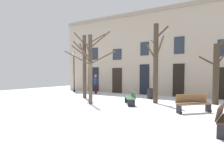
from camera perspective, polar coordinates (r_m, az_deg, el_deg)
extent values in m
plane|color=white|center=(12.39, -3.63, -6.00)|extent=(30.37, 30.37, 0.00)
cube|color=tan|center=(18.73, 10.03, 8.69)|extent=(18.98, 0.40, 7.58)
cube|color=gray|center=(19.18, 9.83, 19.35)|extent=(18.98, 0.30, 0.24)
cube|color=black|center=(21.58, -5.24, 1.28)|extent=(1.35, 0.08, 2.53)
cube|color=#262D38|center=(21.66, -5.28, 8.41)|extent=(1.21, 0.06, 1.25)
cube|color=black|center=(19.90, 1.42, 1.00)|extent=(1.08, 0.08, 2.44)
cube|color=#262D38|center=(19.96, 1.43, 8.30)|extent=(0.97, 0.06, 1.04)
cube|color=black|center=(18.54, 9.07, 1.24)|extent=(0.91, 0.08, 2.72)
cube|color=#262D38|center=(18.65, 9.14, 9.75)|extent=(0.82, 0.06, 1.20)
cube|color=black|center=(17.53, 18.16, 0.99)|extent=(0.92, 0.08, 2.71)
cube|color=#262D38|center=(17.66, 18.32, 10.27)|extent=(0.83, 0.06, 1.39)
cube|color=black|center=(17.00, 28.77, 0.13)|extent=(1.00, 0.08, 2.38)
cube|color=#262D38|center=(17.07, 29.01, 8.90)|extent=(0.90, 0.06, 1.24)
cylinder|color=#423326|center=(13.45, 12.17, 5.54)|extent=(0.32, 0.32, 5.09)
cylinder|color=#423326|center=(13.12, 13.20, 9.92)|extent=(0.83, 0.73, 1.34)
cylinder|color=#423326|center=(14.09, 11.57, 11.27)|extent=(0.75, 0.92, 0.59)
cylinder|color=#423326|center=(14.05, 10.99, 8.76)|extent=(1.07, 0.94, 1.17)
cylinder|color=#423326|center=(14.16, 12.89, 9.02)|extent=(0.27, 1.41, 1.17)
cylinder|color=#423326|center=(13.67, 13.87, 13.95)|extent=(0.82, 0.37, 0.79)
cylinder|color=#4C3D2D|center=(12.81, -6.08, 4.01)|extent=(0.25, 0.25, 4.33)
cylinder|color=#4C3D2D|center=(12.64, -7.05, 10.41)|extent=(0.10, 0.73, 1.07)
cylinder|color=#4C3D2D|center=(12.55, -7.17, 7.47)|extent=(0.09, 0.81, 0.92)
cylinder|color=#4C3D2D|center=(12.69, -2.64, 7.43)|extent=(1.48, 0.78, 0.86)
cylinder|color=#4C3D2D|center=(12.97, -3.37, 12.36)|extent=(1.07, 0.84, 1.09)
cylinder|color=#4C3D2D|center=(12.71, -7.91, 8.83)|extent=(0.50, 0.85, 0.82)
cylinder|color=#4C3D2D|center=(12.81, -9.61, 7.22)|extent=(1.21, 1.12, 0.87)
cylinder|color=#423326|center=(15.95, -7.72, 4.77)|extent=(0.27, 0.27, 4.85)
cylinder|color=#423326|center=(15.78, -4.99, 12.13)|extent=(1.68, 0.49, 0.88)
cylinder|color=#423326|center=(15.92, -9.15, 12.52)|extent=(0.33, 0.93, 0.82)
cylinder|color=#423326|center=(15.25, -8.32, 9.09)|extent=(0.89, 1.45, 0.95)
cylinder|color=#423326|center=(16.54, -8.44, 9.91)|extent=(0.99, 0.56, 0.72)
cylinder|color=#423326|center=(16.11, -9.48, 9.28)|extent=(0.90, 0.62, 0.81)
cylinder|color=#423326|center=(15.86, -9.24, 10.17)|extent=(0.44, 0.94, 0.85)
cylinder|color=#382B1E|center=(14.14, 27.16, 2.42)|extent=(0.37, 0.37, 3.75)
cylinder|color=#382B1E|center=(14.77, 27.61, 7.10)|extent=(0.15, 1.26, 1.44)
cylinder|color=#382B1E|center=(14.20, 25.22, 5.86)|extent=(1.06, 0.14, 0.67)
cylinder|color=#382B1E|center=(14.66, 28.63, 10.12)|extent=(0.73, 1.03, 1.32)
cylinder|color=#382B1E|center=(14.48, 28.08, 5.87)|extent=(0.46, 0.78, 0.73)
cylinder|color=black|center=(21.22, -10.61, 2.88)|extent=(0.10, 0.10, 3.77)
cylinder|color=black|center=(21.31, -10.56, -1.93)|extent=(0.22, 0.22, 0.20)
cube|color=beige|center=(21.32, -10.66, 8.43)|extent=(0.24, 0.24, 0.36)
cone|color=black|center=(21.33, -10.67, 8.91)|extent=(0.30, 0.30, 0.14)
cylinder|color=black|center=(15.73, 10.66, -2.72)|extent=(0.45, 0.45, 0.75)
torus|color=black|center=(15.70, 10.67, -1.30)|extent=(0.47, 0.47, 0.04)
cube|color=#3D2819|center=(7.63, 28.11, -6.66)|extent=(0.16, 1.68, 0.42)
cube|color=black|center=(6.95, 29.01, -11.73)|extent=(0.42, 0.07, 0.47)
cube|color=#2D4C33|center=(12.64, 4.93, -3.88)|extent=(1.43, 1.74, 0.05)
cube|color=#2D4C33|center=(12.64, 5.88, -2.88)|extent=(1.15, 1.53, 0.36)
cube|color=black|center=(13.50, 4.44, -4.34)|extent=(0.37, 0.29, 0.42)
torus|color=black|center=(13.49, 3.67, -4.90)|extent=(0.12, 0.16, 0.17)
cube|color=black|center=(11.84, 5.47, -5.40)|extent=(0.37, 0.29, 0.42)
torus|color=black|center=(11.84, 4.60, -6.05)|extent=(0.12, 0.16, 0.17)
cube|color=brown|center=(10.77, 22.00, -5.23)|extent=(1.50, 1.61, 0.05)
cube|color=brown|center=(10.88, 21.44, -3.76)|extent=(1.28, 1.42, 0.44)
cube|color=black|center=(10.32, 18.24, -6.76)|extent=(0.32, 0.29, 0.44)
torus|color=black|center=(10.22, 18.71, -7.68)|extent=(0.14, 0.15, 0.17)
cube|color=black|center=(11.32, 25.38, -6.04)|extent=(0.32, 0.29, 0.44)
torus|color=black|center=(11.23, 25.89, -6.86)|extent=(0.14, 0.15, 0.17)
cylinder|color=#350F0F|center=(18.95, -4.45, -1.49)|extent=(0.14, 0.14, 0.87)
cylinder|color=#350F0F|center=(19.11, -4.71, -1.45)|extent=(0.14, 0.14, 0.87)
cube|color=navy|center=(18.99, -4.59, 0.86)|extent=(0.44, 0.35, 0.67)
sphere|color=#9E755B|center=(18.97, -4.59, 2.33)|extent=(0.24, 0.24, 0.24)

